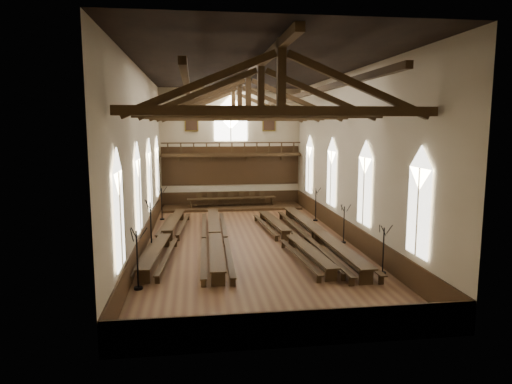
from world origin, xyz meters
TOP-DOWN VIEW (x-y plane):
  - ground at (0.00, 0.00)m, footprint 26.00×26.00m
  - room_walls at (0.00, 0.00)m, footprint 26.00×26.00m
  - wainscot_band at (0.00, 0.00)m, footprint 12.00×26.00m
  - side_windows at (-0.00, -0.00)m, footprint 11.85×19.80m
  - end_window at (0.00, 12.90)m, footprint 2.80×0.12m
  - minstrels_gallery at (0.00, 12.66)m, footprint 11.80×1.24m
  - portraits at (0.00, 12.90)m, footprint 7.75×0.09m
  - roof_trusses at (0.00, -0.00)m, footprint 11.70×25.70m
  - refectory_row_a at (-4.80, 0.31)m, footprint 2.02×14.21m
  - refectory_row_b at (-2.00, -0.30)m, footprint 1.70×14.52m
  - refectory_row_c at (2.30, -0.65)m, footprint 1.90×13.95m
  - refectory_row_d at (4.03, -0.74)m, footprint 1.85×15.05m
  - dais at (-0.06, 11.40)m, footprint 11.40×2.92m
  - high_table at (-0.06, 11.40)m, footprint 7.47×1.26m
  - high_chairs at (-0.06, 12.14)m, footprint 5.93×0.54m
  - candelabrum_left_near at (-5.55, -7.11)m, footprint 0.71×0.82m
  - candelabrum_left_mid at (-5.55, -1.00)m, footprint 0.81×0.87m
  - candelabrum_left_far at (-5.55, 7.41)m, footprint 0.72×0.75m
  - candelabrum_right_near at (5.55, -6.54)m, footprint 0.63×0.72m
  - candelabrum_right_mid at (5.55, -0.84)m, footprint 0.67×0.70m
  - candelabrum_right_far at (5.55, 5.52)m, footprint 0.74×0.70m

SIDE VIEW (x-z plane):
  - ground at x=0.00m, z-range 0.00..0.00m
  - dais at x=-0.06m, z-range 0.00..0.19m
  - refectory_row_c at x=2.30m, z-range 0.16..0.85m
  - refectory_row_a at x=-4.80m, z-range 0.16..0.88m
  - refectory_row_b at x=-2.00m, z-range 0.17..0.93m
  - refectory_row_d at x=4.03m, z-range 0.19..1.00m
  - wainscot_band at x=0.00m, z-range 0.00..1.20m
  - candelabrum_right_mid at x=5.55m, z-range -0.46..1.86m
  - candelabrum_right_near at x=5.55m, z-range -0.46..1.88m
  - candelabrum_right_far at x=5.55m, z-range -0.48..1.97m
  - candelabrum_left_far at x=-5.55m, z-range -0.49..2.00m
  - high_table at x=-0.06m, z-range 0.44..1.13m
  - high_chairs at x=-0.06m, z-range 0.24..1.33m
  - candelabrum_left_near at x=-5.55m, z-range -0.53..2.15m
  - candelabrum_left_mid at x=-5.55m, z-range -0.56..2.31m
  - side_windows at x=0.00m, z-range 1.49..5.99m
  - minstrels_gallery at x=0.00m, z-range 2.06..5.76m
  - room_walls at x=0.00m, z-range -6.54..19.46m
  - portraits at x=0.00m, z-range 6.38..7.82m
  - end_window at x=0.00m, z-range 5.32..9.12m
  - roof_trusses at x=0.00m, z-range 6.82..9.62m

